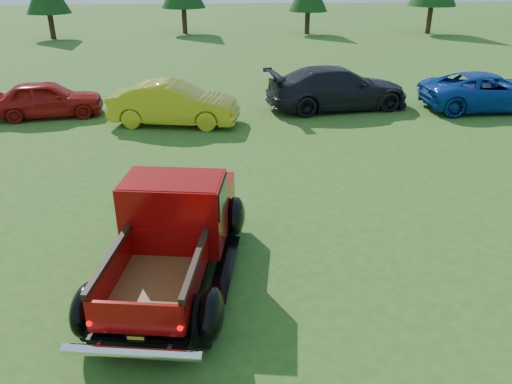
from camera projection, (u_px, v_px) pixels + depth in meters
The scene contains 6 objects.
ground at pixel (268, 248), 9.35m from camera, with size 120.00×120.00×0.00m, color #265518.
pickup_truck at pixel (176, 227), 8.41m from camera, with size 2.74×4.79×1.70m.
show_car_red at pixel (47, 99), 17.01m from camera, with size 1.47×3.65×1.24m, color #9D130E.
show_car_yellow at pixel (174, 104), 16.16m from camera, with size 1.45×4.15×1.37m, color #B2A317.
show_car_grey at pixel (338, 88), 17.92m from camera, with size 2.09×5.13×1.49m, color black.
show_car_blue at pixel (488, 91), 17.82m from camera, with size 2.17×4.70×1.31m, color navy.
Camera 1 is at (-0.87, -8.00, 4.88)m, focal length 35.00 mm.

